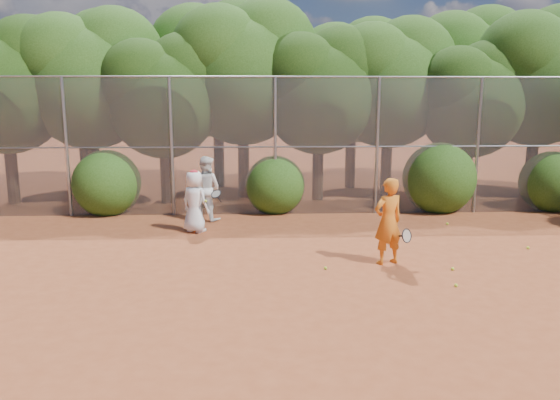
{
  "coord_description": "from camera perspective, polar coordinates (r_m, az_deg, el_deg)",
  "views": [
    {
      "loc": [
        -1.5,
        -9.89,
        3.5
      ],
      "look_at": [
        -1.0,
        2.5,
        1.1
      ],
      "focal_mm": 35.0,
      "sensor_mm": 36.0,
      "label": 1
    }
  ],
  "objects": [
    {
      "name": "tree_12",
      "position": [
        22.64,
        19.06,
        12.94
      ],
      "size": [
        5.02,
        4.37,
        6.88
      ],
      "color": "black",
      "rests_on": "ground"
    },
    {
      "name": "bush_1",
      "position": [
        16.4,
        -0.53,
        1.84
      ],
      "size": [
        1.8,
        1.8,
        1.8
      ],
      "primitive_type": "sphere",
      "color": "#224611",
      "rests_on": "ground"
    },
    {
      "name": "bush_3",
      "position": [
        18.7,
        26.51,
        1.96
      ],
      "size": [
        1.9,
        1.9,
        1.9
      ],
      "primitive_type": "sphere",
      "color": "#224611",
      "rests_on": "ground"
    },
    {
      "name": "tree_4",
      "position": [
        18.24,
        4.24,
        11.74
      ],
      "size": [
        4.19,
        3.64,
        5.73
      ],
      "color": "black",
      "rests_on": "ground"
    },
    {
      "name": "tree_6",
      "position": [
        19.26,
        19.49,
        10.25
      ],
      "size": [
        3.86,
        3.36,
        5.29
      ],
      "color": "black",
      "rests_on": "ground"
    },
    {
      "name": "fence_back",
      "position": [
        16.01,
        2.66,
        5.76
      ],
      "size": [
        20.05,
        0.09,
        4.03
      ],
      "color": "gray",
      "rests_on": "ground"
    },
    {
      "name": "ball_3",
      "position": [
        11.21,
        4.77,
        -7.1
      ],
      "size": [
        0.07,
        0.07,
        0.07
      ],
      "primitive_type": "sphere",
      "color": "#B4DD28",
      "rests_on": "ground"
    },
    {
      "name": "tree_9",
      "position": [
        21.72,
        -20.04,
        12.53
      ],
      "size": [
        4.83,
        4.2,
        6.62
      ],
      "color": "black",
      "rests_on": "ground"
    },
    {
      "name": "player_white",
      "position": [
        15.49,
        -7.73,
        1.22
      ],
      "size": [
        1.11,
        1.05,
        1.81
      ],
      "rotation": [
        0.0,
        0.0,
        2.58
      ],
      "color": "white",
      "rests_on": "ground"
    },
    {
      "name": "ball_4",
      "position": [
        15.6,
        17.09,
        -2.37
      ],
      "size": [
        0.07,
        0.07,
        0.07
      ],
      "primitive_type": "sphere",
      "color": "#B4DD28",
      "rests_on": "ground"
    },
    {
      "name": "tree_2",
      "position": [
        17.97,
        -11.98,
        11.0
      ],
      "size": [
        3.99,
        3.47,
        5.47
      ],
      "color": "black",
      "rests_on": "ground"
    },
    {
      "name": "ball_2",
      "position": [
        13.84,
        24.48,
        -4.56
      ],
      "size": [
        0.07,
        0.07,
        0.07
      ],
      "primitive_type": "sphere",
      "color": "#B4DD28",
      "rests_on": "ground"
    },
    {
      "name": "bush_2",
      "position": [
        17.26,
        16.31,
        2.53
      ],
      "size": [
        2.2,
        2.2,
        2.2
      ],
      "primitive_type": "sphere",
      "color": "#224611",
      "rests_on": "ground"
    },
    {
      "name": "player_yellow",
      "position": [
        11.56,
        11.24,
        -2.2
      ],
      "size": [
        0.89,
        0.65,
        1.82
      ],
      "rotation": [
        0.0,
        0.0,
        3.52
      ],
      "color": "orange",
      "rests_on": "ground"
    },
    {
      "name": "ball_1",
      "position": [
        10.71,
        17.92,
        -8.48
      ],
      "size": [
        0.07,
        0.07,
        0.07
      ],
      "primitive_type": "sphere",
      "color": "#B4DD28",
      "rests_on": "ground"
    },
    {
      "name": "ball_0",
      "position": [
        11.66,
        17.59,
        -6.88
      ],
      "size": [
        0.07,
        0.07,
        0.07
      ],
      "primitive_type": "sphere",
      "color": "#B4DD28",
      "rests_on": "ground"
    },
    {
      "name": "tree_0",
      "position": [
        19.61,
        -26.74,
        11.08
      ],
      "size": [
        4.38,
        3.81,
        6.0
      ],
      "color": "black",
      "rests_on": "ground"
    },
    {
      "name": "bush_0",
      "position": [
        16.99,
        -17.65,
        1.98
      ],
      "size": [
        2.0,
        2.0,
        2.0
      ],
      "primitive_type": "sphere",
      "color": "#224611",
      "rests_on": "ground"
    },
    {
      "name": "tree_3",
      "position": [
        18.76,
        -3.75,
        13.68
      ],
      "size": [
        4.89,
        4.26,
        6.7
      ],
      "color": "black",
      "rests_on": "ground"
    },
    {
      "name": "tree_11",
      "position": [
        20.85,
        7.71,
        12.69
      ],
      "size": [
        4.64,
        4.03,
        6.35
      ],
      "color": "black",
      "rests_on": "ground"
    },
    {
      "name": "ground",
      "position": [
        10.6,
        6.02,
        -8.4
      ],
      "size": [
        80.0,
        80.0,
        0.0
      ],
      "primitive_type": "plane",
      "color": "brown",
      "rests_on": "ground"
    },
    {
      "name": "tree_1",
      "position": [
        19.23,
        -19.2,
        12.35
      ],
      "size": [
        4.64,
        4.03,
        6.35
      ],
      "color": "black",
      "rests_on": "ground"
    },
    {
      "name": "player_teen",
      "position": [
        14.17,
        -8.9,
        -0.13
      ],
      "size": [
        0.93,
        0.85,
        1.62
      ],
      "rotation": [
        0.0,
        0.0,
        2.58
      ],
      "color": "white",
      "rests_on": "ground"
    },
    {
      "name": "tree_5",
      "position": [
        19.48,
        11.5,
        12.36
      ],
      "size": [
        4.51,
        3.92,
        6.17
      ],
      "color": "black",
      "rests_on": "ground"
    },
    {
      "name": "tree_7",
      "position": [
        20.87,
        25.57,
        12.06
      ],
      "size": [
        4.77,
        4.14,
        6.53
      ],
      "color": "black",
      "rests_on": "ground"
    },
    {
      "name": "tree_10",
      "position": [
        21.01,
        -6.41,
        13.97
      ],
      "size": [
        5.15,
        4.48,
        7.06
      ],
      "color": "black",
      "rests_on": "ground"
    }
  ]
}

